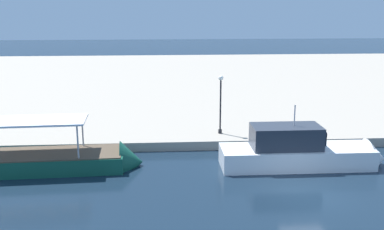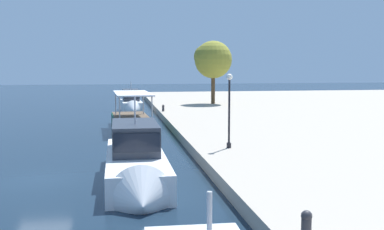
# 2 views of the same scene
# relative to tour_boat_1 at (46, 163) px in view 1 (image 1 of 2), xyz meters

# --- Properties ---
(ground_plane) EXTENTS (220.00, 220.00, 0.00)m
(ground_plane) POSITION_rel_tour_boat_1_xyz_m (14.99, -4.90, -0.39)
(ground_plane) COLOR #142333
(dock_promenade) EXTENTS (120.00, 55.00, 0.65)m
(dock_promenade) POSITION_rel_tour_boat_1_xyz_m (14.99, 30.57, -0.06)
(dock_promenade) COLOR #A39989
(dock_promenade) RESTS_ON ground_plane
(tour_boat_1) EXTENTS (12.77, 3.61, 4.32)m
(tour_boat_1) POSITION_rel_tour_boat_1_xyz_m (0.00, 0.00, 0.00)
(tour_boat_1) COLOR #14513D
(tour_boat_1) RESTS_ON ground_plane
(motor_yacht_2) EXTENTS (10.47, 2.73, 4.88)m
(motor_yacht_2) POSITION_rel_tour_boat_1_xyz_m (16.08, -0.49, 0.36)
(motor_yacht_2) COLOR white
(motor_yacht_2) RESTS_ON ground_plane
(lamp_post) EXTENTS (0.36, 0.36, 4.32)m
(lamp_post) POSITION_rel_tour_boat_1_xyz_m (11.47, 5.09, 2.74)
(lamp_post) COLOR black
(lamp_post) RESTS_ON dock_promenade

